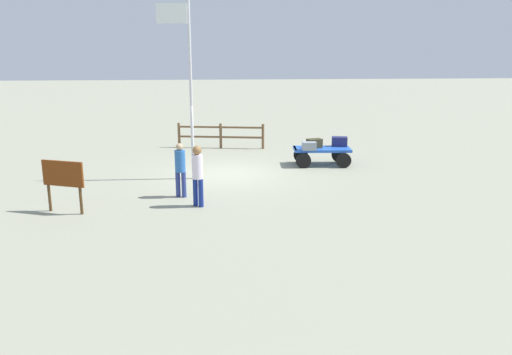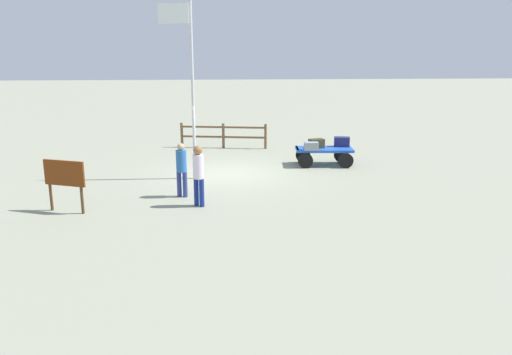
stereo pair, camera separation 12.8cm
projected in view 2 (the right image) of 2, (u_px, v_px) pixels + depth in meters
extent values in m
plane|color=gray|center=(230.00, 174.00, 18.29)|extent=(120.00, 120.00, 0.00)
cube|color=blue|center=(324.00, 149.00, 19.51)|extent=(2.24, 1.17, 0.10)
cube|color=blue|center=(297.00, 149.00, 19.51)|extent=(0.15, 0.96, 0.10)
cylinder|color=black|center=(305.00, 161.00, 19.08)|extent=(0.58, 0.16, 0.57)
cylinder|color=black|center=(303.00, 155.00, 20.10)|extent=(0.58, 0.16, 0.57)
cylinder|color=black|center=(346.00, 161.00, 19.08)|extent=(0.58, 0.16, 0.57)
cylinder|color=black|center=(341.00, 155.00, 20.10)|extent=(0.58, 0.16, 0.57)
cube|color=#3A361F|center=(317.00, 143.00, 19.49)|extent=(0.63, 0.49, 0.35)
cube|color=gray|center=(311.00, 146.00, 19.07)|extent=(0.54, 0.37, 0.30)
cube|color=navy|center=(342.00, 142.00, 19.81)|extent=(0.67, 0.49, 0.36)
cylinder|color=navy|center=(202.00, 193.00, 14.35)|extent=(0.14, 0.14, 0.82)
cylinder|color=navy|center=(196.00, 192.00, 14.45)|extent=(0.14, 0.14, 0.82)
cylinder|color=silver|center=(198.00, 167.00, 14.22)|extent=(0.43, 0.43, 0.68)
sphere|color=olive|center=(198.00, 150.00, 14.10)|extent=(0.26, 0.26, 0.26)
cylinder|color=navy|center=(185.00, 184.00, 15.31)|extent=(0.14, 0.14, 0.78)
cylinder|color=navy|center=(179.00, 184.00, 15.37)|extent=(0.14, 0.14, 0.78)
cylinder|color=#2A64B1|center=(181.00, 161.00, 15.17)|extent=(0.41, 0.41, 0.65)
sphere|color=tan|center=(181.00, 147.00, 15.06)|extent=(0.21, 0.21, 0.21)
cylinder|color=silver|center=(193.00, 93.00, 16.91)|extent=(0.10, 0.10, 5.89)
cube|color=white|center=(173.00, 13.00, 16.25)|extent=(0.99, 0.18, 0.63)
cylinder|color=#4C3319|center=(82.00, 200.00, 13.75)|extent=(0.08, 0.08, 0.75)
cylinder|color=#4C3319|center=(51.00, 197.00, 14.03)|extent=(0.08, 0.08, 0.75)
cube|color=#6A300F|center=(64.00, 173.00, 13.71)|extent=(1.19, 0.51, 0.70)
cylinder|color=brown|center=(266.00, 136.00, 22.77)|extent=(0.12, 0.12, 1.12)
cylinder|color=brown|center=(223.00, 136.00, 22.97)|extent=(0.12, 0.12, 1.12)
cylinder|color=brown|center=(182.00, 135.00, 23.17)|extent=(0.12, 0.12, 1.12)
cube|color=brown|center=(223.00, 127.00, 22.87)|extent=(3.80, 0.77, 0.08)
cube|color=brown|center=(223.00, 137.00, 22.98)|extent=(3.80, 0.77, 0.08)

